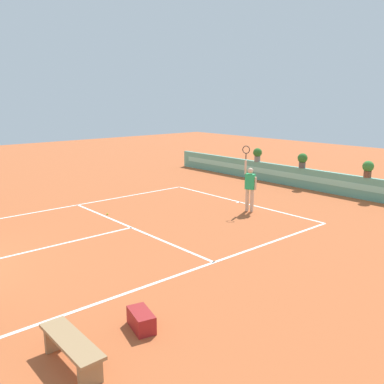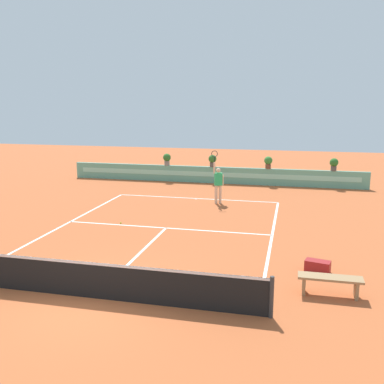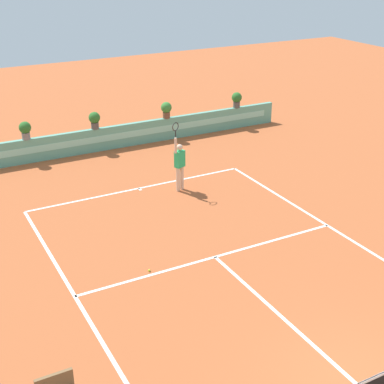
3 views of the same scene
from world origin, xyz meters
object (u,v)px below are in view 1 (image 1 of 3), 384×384
(tennis_player, at_px, (250,185))
(potted_plant_centre, at_px, (302,160))
(tennis_ball_near_baseline, at_px, (107,214))
(potted_plant_right, at_px, (368,168))
(potted_plant_left, at_px, (257,154))
(gear_bag, at_px, (141,320))
(bench_courtside, at_px, (71,346))

(tennis_player, relative_size, potted_plant_centre, 3.57)
(tennis_ball_near_baseline, relative_size, potted_plant_right, 0.09)
(tennis_ball_near_baseline, height_order, potted_plant_right, potted_plant_right)
(potted_plant_left, distance_m, potted_plant_right, 6.20)
(tennis_player, bearing_deg, tennis_ball_near_baseline, -125.74)
(tennis_ball_near_baseline, bearing_deg, potted_plant_centre, 78.78)
(gear_bag, bearing_deg, tennis_ball_near_baseline, 154.85)
(tennis_player, xyz_separation_m, potted_plant_left, (-4.15, 5.33, 0.36))
(bench_courtside, height_order, potted_plant_centre, potted_plant_centre)
(potted_plant_centre, bearing_deg, potted_plant_left, 180.00)
(bench_courtside, bearing_deg, potted_plant_left, 120.31)
(bench_courtside, relative_size, tennis_player, 0.62)
(gear_bag, xyz_separation_m, potted_plant_centre, (-5.59, 13.35, 1.23))
(potted_plant_centre, xyz_separation_m, potted_plant_right, (3.33, 0.00, 0.00))
(gear_bag, bearing_deg, potted_plant_right, 99.61)
(bench_courtside, bearing_deg, potted_plant_centre, 111.38)
(bench_courtside, distance_m, tennis_player, 10.59)
(tennis_ball_near_baseline, relative_size, potted_plant_centre, 0.09)
(tennis_player, distance_m, potted_plant_right, 5.72)
(potted_plant_centre, distance_m, potted_plant_right, 3.33)
(potted_plant_left, height_order, potted_plant_right, same)
(gear_bag, height_order, potted_plant_right, potted_plant_right)
(potted_plant_centre, bearing_deg, potted_plant_right, 0.00)
(bench_courtside, distance_m, potted_plant_right, 15.11)
(potted_plant_centre, bearing_deg, bench_courtside, -68.62)
(potted_plant_right, bearing_deg, tennis_ball_near_baseline, -118.30)
(potted_plant_left, bearing_deg, bench_courtside, -59.69)
(tennis_ball_near_baseline, distance_m, potted_plant_left, 9.95)
(potted_plant_left, xyz_separation_m, potted_plant_right, (6.20, 0.00, 0.00))
(bench_courtside, xyz_separation_m, potted_plant_right, (-2.49, 14.86, 1.04))
(gear_bag, xyz_separation_m, tennis_player, (-4.32, 8.02, 0.87))
(gear_bag, xyz_separation_m, potted_plant_left, (-8.46, 13.35, 1.23))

